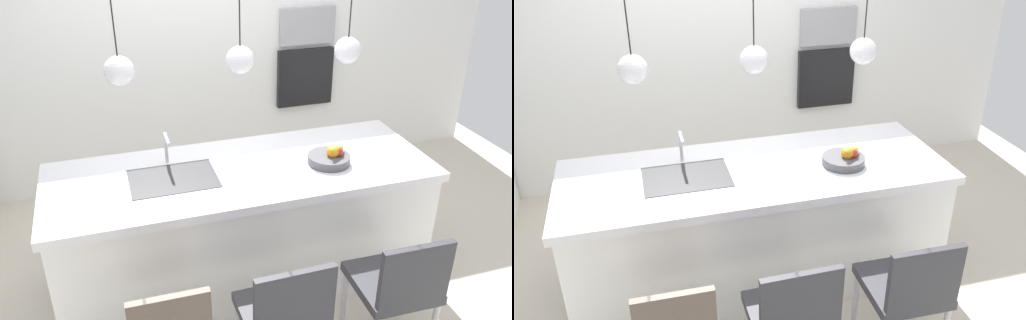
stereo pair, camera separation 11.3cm
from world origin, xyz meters
The scene contains 13 objects.
floor centered at (0.00, 0.00, 0.00)m, with size 6.60×6.60×0.00m, color beige.
back_wall centered at (0.00, 1.65, 1.30)m, with size 6.00×0.10×2.60m, color white.
kitchen_island centered at (0.00, 0.00, 0.44)m, with size 2.58×0.95×0.88m.
sink_basin centered at (-0.46, 0.00, 0.88)m, with size 0.56×0.40×0.02m, color #2D2D30.
faucet centered at (-0.46, 0.21, 1.03)m, with size 0.02×0.17×0.22m.
fruit_bowl centered at (0.60, -0.10, 0.93)m, with size 0.29×0.29×0.16m.
microwave centered at (1.09, 1.58, 1.41)m, with size 0.54×0.08×0.34m, color #9E9EA3.
oven centered at (1.09, 1.58, 0.91)m, with size 0.56×0.08×0.56m, color black.
chair_middle centered at (-0.03, -0.95, 0.49)m, with size 0.47×0.42×0.85m.
chair_far centered at (0.66, -0.96, 0.50)m, with size 0.46×0.47×0.87m.
pendant_light_left centered at (-0.71, 0.00, 1.63)m, with size 0.17×0.17×0.77m.
pendant_light_center centered at (0.00, 0.00, 1.63)m, with size 0.17×0.17×0.77m.
pendant_light_right centered at (0.71, 0.00, 1.63)m, with size 0.17×0.17×0.77m.
Camera 1 is at (-0.84, -2.98, 2.54)m, focal length 36.93 mm.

